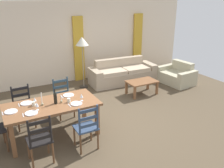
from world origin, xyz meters
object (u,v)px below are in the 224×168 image
object	(u,v)px
wine_bottle	(55,98)
wine_glass_near_right	(82,96)
coffee_cup_primary	(69,100)
couch	(122,74)
coffee_cup_secondary	(33,104)
standing_lamp	(82,44)
wine_glass_near_left	(37,105)
coffee_table	(142,83)
dining_chair_near_right	(87,127)
dining_chair_far_right	(63,98)
dining_chair_near_left	(40,140)
dining_chair_far_left	(23,107)
wine_glass_far_left	(35,100)
armchair_upholstered	(177,76)
dining_table	(52,108)

from	to	relation	value
wine_bottle	wine_glass_near_right	size ratio (longest dim) A/B	1.96
coffee_cup_primary	couch	distance (m)	3.59
coffee_cup_secondary	standing_lamp	world-z (taller)	standing_lamp
wine_glass_near_left	coffee_table	size ratio (longest dim) A/B	0.18
dining_chair_near_right	coffee_table	xyz separation A→B (m)	(2.54, 1.80, -0.12)
couch	dining_chair_far_right	bearing A→B (deg)	-150.29
dining_chair_far_right	coffee_cup_secondary	world-z (taller)	dining_chair_far_right
dining_chair_near_left	dining_chair_far_left	distance (m)	1.51
wine_bottle	coffee_cup_secondary	distance (m)	0.44
wine_glass_far_left	coffee_cup_secondary	bearing A→B (deg)	-129.69
dining_chair_near_left	armchair_upholstered	distance (m)	5.48
dining_table	dining_chair_near_right	bearing A→B (deg)	-60.07
wine_glass_near_left	coffee_table	xyz separation A→B (m)	(3.30, 1.18, -0.51)
dining_chair_far_right	wine_bottle	xyz separation A→B (m)	(-0.39, -0.81, 0.39)
dining_table	dining_chair_far_left	xyz separation A→B (m)	(-0.47, 0.73, -0.19)
couch	dining_chair_far_left	bearing A→B (deg)	-156.54
wine_glass_near_right	armchair_upholstered	distance (m)	4.32
dining_chair_far_left	coffee_cup_secondary	distance (m)	0.74
dining_chair_far_right	wine_glass_near_right	size ratio (longest dim) A/B	5.96
dining_chair_far_right	dining_chair_near_right	bearing A→B (deg)	-91.16
dining_chair_near_left	coffee_cup_secondary	size ratio (longest dim) A/B	10.67
wine_glass_far_left	standing_lamp	size ratio (longest dim) A/B	0.10
dining_table	couch	distance (m)	3.78
dining_chair_near_left	coffee_table	size ratio (longest dim) A/B	1.07
dining_chair_far_right	standing_lamp	distance (m)	2.23
wine_glass_near_right	wine_glass_far_left	world-z (taller)	same
dining_chair_far_right	wine_glass_far_left	size ratio (longest dim) A/B	5.96
coffee_table	dining_chair_near_left	bearing A→B (deg)	-152.13
wine_bottle	coffee_cup_primary	world-z (taller)	wine_bottle
dining_chair_near_left	dining_chair_far_left	world-z (taller)	same
dining_chair_far_left	wine_bottle	size ratio (longest dim) A/B	3.04
wine_glass_far_left	dining_chair_near_left	bearing A→B (deg)	-98.78
wine_glass_near_left	dining_chair_far_left	bearing A→B (deg)	100.13
dining_chair_near_right	wine_glass_near_left	bearing A→B (deg)	140.95
wine_glass_far_left	wine_bottle	bearing A→B (deg)	-21.14
dining_chair_far_left	coffee_cup_secondary	size ratio (longest dim) A/B	10.67
dining_chair_near_left	coffee_table	world-z (taller)	dining_chair_near_left
wine_glass_far_left	armchair_upholstered	distance (m)	5.10
dining_chair_far_right	coffee_cup_primary	xyz separation A→B (m)	(-0.14, -0.89, 0.32)
dining_chair_near_right	wine_glass_far_left	size ratio (longest dim) A/B	5.96
wine_glass_near_right	coffee_cup_secondary	bearing A→B (deg)	166.43
wine_glass_near_right	armchair_upholstered	xyz separation A→B (m)	(4.03, 1.44, -0.61)
dining_chair_far_left	couch	bearing A→B (deg)	23.46
wine_glass_near_left	coffee_table	bearing A→B (deg)	19.72
wine_glass_near_right	coffee_cup_secondary	distance (m)	0.98
dining_chair_near_left	dining_chair_far_right	world-z (taller)	same
wine_glass_near_right	coffee_cup_secondary	size ratio (longest dim) A/B	1.79
dining_chair_near_left	coffee_cup_primary	xyz separation A→B (m)	(0.78, 0.69, 0.32)
armchair_upholstered	standing_lamp	size ratio (longest dim) A/B	0.75
coffee_cup_secondary	standing_lamp	distance (m)	3.15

